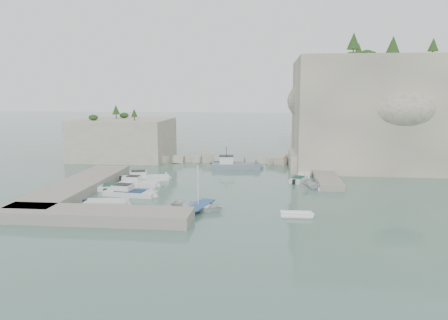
# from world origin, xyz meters

# --- Properties ---
(ground) EXTENTS (400.00, 400.00, 0.00)m
(ground) POSITION_xyz_m (0.00, 0.00, 0.00)
(ground) COLOR #4D7466
(ground) RESTS_ON ground
(cliff_east) EXTENTS (26.00, 22.00, 17.00)m
(cliff_east) POSITION_xyz_m (23.00, 23.00, 8.50)
(cliff_east) COLOR beige
(cliff_east) RESTS_ON ground
(cliff_terrace) EXTENTS (8.00, 10.00, 2.50)m
(cliff_terrace) POSITION_xyz_m (13.00, 18.00, 1.25)
(cliff_terrace) COLOR beige
(cliff_terrace) RESTS_ON ground
(outcrop_west) EXTENTS (16.00, 14.00, 7.00)m
(outcrop_west) POSITION_xyz_m (-20.00, 25.00, 3.50)
(outcrop_west) COLOR beige
(outcrop_west) RESTS_ON ground
(quay_west) EXTENTS (5.00, 24.00, 1.10)m
(quay_west) POSITION_xyz_m (-17.00, -1.00, 0.55)
(quay_west) COLOR #9E9689
(quay_west) RESTS_ON ground
(quay_south) EXTENTS (18.00, 4.00, 1.10)m
(quay_south) POSITION_xyz_m (-10.00, -12.50, 0.55)
(quay_south) COLOR #9E9689
(quay_south) RESTS_ON ground
(ledge_east) EXTENTS (3.00, 16.00, 0.80)m
(ledge_east) POSITION_xyz_m (13.50, 10.00, 0.40)
(ledge_east) COLOR #9E9689
(ledge_east) RESTS_ON ground
(breakwater) EXTENTS (28.00, 3.00, 1.40)m
(breakwater) POSITION_xyz_m (-1.00, 22.00, 0.70)
(breakwater) COLOR beige
(breakwater) RESTS_ON ground
(motorboat_a) EXTENTS (7.22, 3.92, 1.40)m
(motorboat_a) POSITION_xyz_m (-10.75, 6.46, 0.00)
(motorboat_a) COLOR white
(motorboat_a) RESTS_ON ground
(motorboat_b) EXTENTS (5.56, 2.10, 1.40)m
(motorboat_b) POSITION_xyz_m (-10.52, 2.65, 0.00)
(motorboat_b) COLOR silver
(motorboat_b) RESTS_ON ground
(motorboat_c) EXTENTS (5.61, 3.21, 0.70)m
(motorboat_c) POSITION_xyz_m (-12.91, 0.43, 0.00)
(motorboat_c) COLOR white
(motorboat_c) RESTS_ON ground
(motorboat_d) EXTENTS (6.91, 2.91, 1.40)m
(motorboat_d) POSITION_xyz_m (-9.96, -2.51, 0.00)
(motorboat_d) COLOR silver
(motorboat_d) RESTS_ON ground
(motorboat_e) EXTENTS (5.04, 2.53, 0.70)m
(motorboat_e) POSITION_xyz_m (-11.03, -6.97, 0.00)
(motorboat_e) COLOR silver
(motorboat_e) RESTS_ON ground
(rowboat) EXTENTS (6.24, 5.09, 1.13)m
(rowboat) POSITION_xyz_m (-1.17, -7.59, 0.00)
(rowboat) COLOR white
(rowboat) RESTS_ON ground
(inflatable_dinghy) EXTENTS (3.32, 1.65, 0.44)m
(inflatable_dinghy) POSITION_xyz_m (8.59, -9.01, 0.00)
(inflatable_dinghy) COLOR white
(inflatable_dinghy) RESTS_ON ground
(tender_east_a) EXTENTS (3.70, 3.32, 1.75)m
(tender_east_a) POSITION_xyz_m (11.66, 3.43, 0.00)
(tender_east_a) COLOR white
(tender_east_a) RESTS_ON ground
(tender_east_b) EXTENTS (2.78, 4.46, 0.70)m
(tender_east_b) POSITION_xyz_m (9.79, 7.70, 0.00)
(tender_east_b) COLOR silver
(tender_east_b) RESTS_ON ground
(tender_east_c) EXTENTS (2.40, 5.49, 0.70)m
(tender_east_c) POSITION_xyz_m (10.92, 12.00, 0.00)
(tender_east_c) COLOR silver
(tender_east_c) RESTS_ON ground
(tender_east_d) EXTENTS (4.32, 2.16, 1.60)m
(tender_east_d) POSITION_xyz_m (10.82, 15.15, 0.00)
(tender_east_d) COLOR white
(tender_east_d) RESTS_ON ground
(work_boat) EXTENTS (8.40, 3.34, 2.20)m
(work_boat) POSITION_xyz_m (0.73, 16.45, 0.00)
(work_boat) COLOR slate
(work_boat) RESTS_ON ground
(rowboat_mast) EXTENTS (0.10, 0.10, 4.20)m
(rowboat_mast) POSITION_xyz_m (-1.17, -7.59, 2.67)
(rowboat_mast) COLOR white
(rowboat_mast) RESTS_ON rowboat
(vegetation) EXTENTS (53.48, 13.88, 13.40)m
(vegetation) POSITION_xyz_m (17.83, 24.40, 17.93)
(vegetation) COLOR #1E4219
(vegetation) RESTS_ON ground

